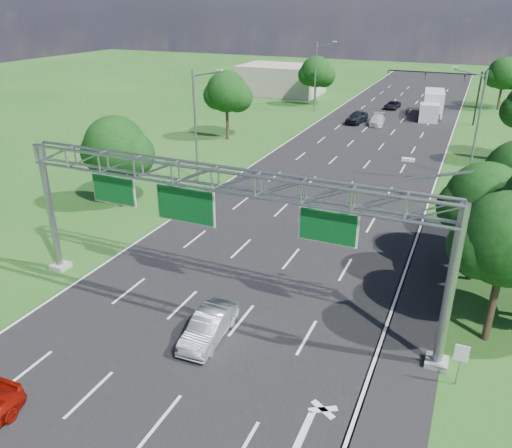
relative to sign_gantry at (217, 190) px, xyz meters
The scene contains 19 objects.
ground 19.28m from the sign_gantry, 91.05° to the left, with size 220.00×220.00×0.00m, color #1B4C16.
road 19.28m from the sign_gantry, 91.05° to the left, with size 18.00×180.00×0.02m, color black.
road_flare 12.20m from the sign_gantry, 11.47° to the left, with size 3.00×30.00×0.02m, color black.
sign_gantry is the anchor object (origin of this frame).
regulatory_sign 13.25m from the sign_gantry, ahead, with size 0.60×0.08×2.10m.
traffic_signal 53.51m from the sign_gantry, 82.32° to the left, with size 12.21×0.24×7.00m.
streetlight_l_near 21.47m from the sign_gantry, 122.87° to the left, with size 2.97×0.22×10.16m.
streetlight_l_far 54.28m from the sign_gantry, 102.38° to the left, with size 2.97×0.22×10.16m.
streetlight_r_mid 30.10m from the sign_gantry, 68.60° to the left, with size 2.97×0.22×10.16m.
tree_verge_la 17.56m from the sign_gantry, 144.84° to the left, with size 5.76×4.80×7.40m.
tree_verge_lb 36.85m from the sign_gantry, 116.19° to the left, with size 5.76×4.80×8.06m.
tree_verge_lc 59.56m from the sign_gantry, 102.86° to the left, with size 5.76×4.80×7.62m.
tree_verge_re 67.48m from the sign_gantry, 78.24° to the left, with size 5.76×4.80×7.84m.
building_left 69.82m from the sign_gantry, 108.69° to the left, with size 14.00×10.00×5.00m, color #AB9E8F.
silver_sedan 6.71m from the sign_gantry, 75.37° to the right, with size 1.49×4.27×1.41m, color #A5ABB1.
car_queue_a 48.51m from the sign_gantry, 91.55° to the left, with size 1.85×4.56×1.32m, color #B8B8B8.
car_queue_b 60.35m from the sign_gantry, 91.27° to the left, with size 1.90×4.12×1.15m, color black.
car_queue_c 48.44m from the sign_gantry, 94.82° to the left, with size 1.90×4.72×1.61m, color black.
box_truck 56.85m from the sign_gantry, 85.08° to the left, with size 3.39×9.53×3.52m.
Camera 1 is at (11.34, -8.11, 15.30)m, focal length 35.00 mm.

